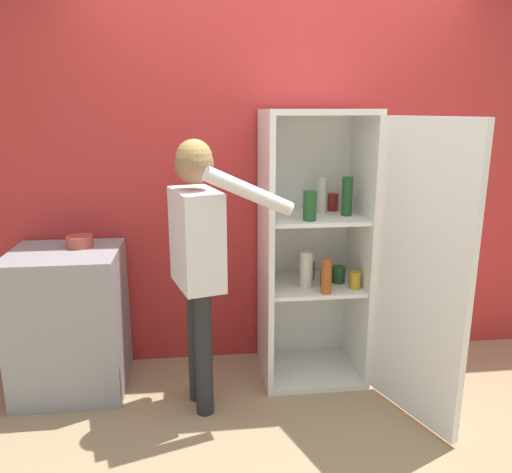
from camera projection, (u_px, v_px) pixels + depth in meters
ground_plane at (300, 433)px, 2.76m from camera, size 12.00×12.00×0.00m
wall_back at (275, 179)px, 3.38m from camera, size 7.00×0.06×2.55m
refrigerator at (335, 252)px, 3.12m from camera, size 0.92×1.17×1.74m
person at (198, 243)px, 2.77m from camera, size 0.69×0.51×1.59m
counter at (70, 321)px, 3.11m from camera, size 0.65×0.58×0.91m
bowl at (80, 241)px, 3.09m from camera, size 0.16×0.16×0.07m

